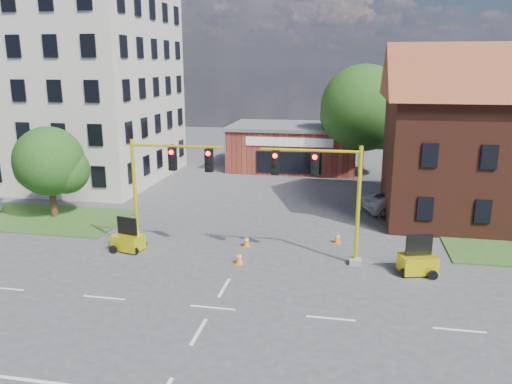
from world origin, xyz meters
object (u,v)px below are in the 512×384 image
(trailer_east, at_px, (418,262))
(signal_mast_west, at_px, (163,182))
(pickup_white, at_px, (403,202))
(trailer_west, at_px, (128,241))
(signal_mast_east, at_px, (326,190))

(trailer_east, bearing_deg, signal_mast_west, 160.28)
(pickup_white, bearing_deg, signal_mast_west, 104.25)
(trailer_west, relative_size, pickup_white, 0.33)
(trailer_east, bearing_deg, pickup_white, 71.73)
(trailer_west, xyz_separation_m, pickup_white, (15.66, 10.34, 0.20))
(signal_mast_west, distance_m, trailer_east, 13.77)
(signal_mast_west, xyz_separation_m, trailer_west, (-2.06, -0.37, -3.34))
(signal_mast_west, xyz_separation_m, trailer_east, (13.35, -0.65, -3.31))
(signal_mast_east, xyz_separation_m, trailer_east, (4.64, -0.65, -3.31))
(trailer_east, xyz_separation_m, pickup_white, (0.25, 10.63, 0.17))
(signal_mast_east, height_order, trailer_west, signal_mast_east)
(signal_mast_west, distance_m, signal_mast_east, 8.71)
(signal_mast_east, distance_m, trailer_east, 5.74)
(signal_mast_west, height_order, pickup_white, signal_mast_west)
(trailer_west, height_order, pickup_white, trailer_west)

